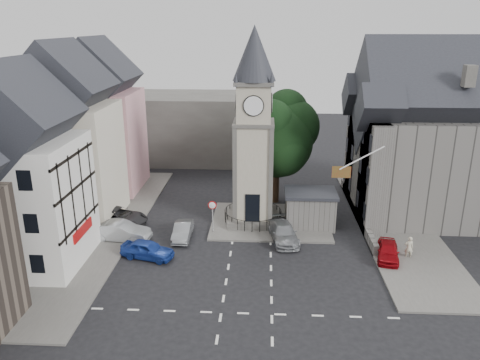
# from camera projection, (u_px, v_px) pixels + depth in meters

# --- Properties ---
(ground) EXTENTS (120.00, 120.00, 0.00)m
(ground) POSITION_uv_depth(u_px,v_px,m) (250.00, 268.00, 32.88)
(ground) COLOR black
(ground) RESTS_ON ground
(pavement_west) EXTENTS (6.00, 30.00, 0.14)m
(pavement_west) POSITION_uv_depth(u_px,v_px,m) (103.00, 227.00, 39.17)
(pavement_west) COLOR #595651
(pavement_west) RESTS_ON ground
(pavement_east) EXTENTS (6.00, 26.00, 0.14)m
(pavement_east) POSITION_uv_depth(u_px,v_px,m) (393.00, 224.00, 39.81)
(pavement_east) COLOR #595651
(pavement_east) RESTS_ON ground
(central_island) EXTENTS (10.00, 8.00, 0.16)m
(central_island) POSITION_uv_depth(u_px,v_px,m) (270.00, 221.00, 40.35)
(central_island) COLOR #595651
(central_island) RESTS_ON ground
(road_markings) EXTENTS (20.00, 8.00, 0.01)m
(road_markings) POSITION_uv_depth(u_px,v_px,m) (246.00, 313.00, 27.67)
(road_markings) COLOR silver
(road_markings) RESTS_ON ground
(clock_tower) EXTENTS (4.86, 4.86, 16.25)m
(clock_tower) POSITION_uv_depth(u_px,v_px,m) (254.00, 130.00, 37.86)
(clock_tower) COLOR #4C4944
(clock_tower) RESTS_ON ground
(stone_shelter) EXTENTS (4.30, 3.30, 3.08)m
(stone_shelter) POSITION_uv_depth(u_px,v_px,m) (310.00, 209.00, 39.24)
(stone_shelter) COLOR #5E5B57
(stone_shelter) RESTS_ON ground
(town_tree) EXTENTS (7.20, 7.20, 10.80)m
(town_tree) POSITION_uv_depth(u_px,v_px,m) (277.00, 131.00, 42.86)
(town_tree) COLOR black
(town_tree) RESTS_ON ground
(warning_sign_post) EXTENTS (0.70, 0.19, 2.85)m
(warning_sign_post) POSITION_uv_depth(u_px,v_px,m) (212.00, 211.00, 37.54)
(warning_sign_post) COLOR black
(warning_sign_post) RESTS_ON ground
(terrace_pink) EXTENTS (8.10, 7.60, 12.80)m
(terrace_pink) POSITION_uv_depth(u_px,v_px,m) (101.00, 126.00, 46.72)
(terrace_pink) COLOR pink
(terrace_pink) RESTS_ON ground
(terrace_cream) EXTENTS (8.10, 7.60, 12.80)m
(terrace_cream) POSITION_uv_depth(u_px,v_px,m) (69.00, 146.00, 39.15)
(terrace_cream) COLOR beige
(terrace_cream) RESTS_ON ground
(terrace_tudor) EXTENTS (8.10, 7.60, 12.00)m
(terrace_tudor) POSITION_uv_depth(u_px,v_px,m) (22.00, 181.00, 31.70)
(terrace_tudor) COLOR silver
(terrace_tudor) RESTS_ON ground
(backdrop_west) EXTENTS (20.00, 10.00, 8.00)m
(backdrop_west) POSITION_uv_depth(u_px,v_px,m) (162.00, 127.00, 58.72)
(backdrop_west) COLOR #4C4944
(backdrop_west) RESTS_ON ground
(east_building) EXTENTS (14.40, 11.40, 12.60)m
(east_building) POSITION_uv_depth(u_px,v_px,m) (434.00, 145.00, 40.50)
(east_building) COLOR #5E5B57
(east_building) RESTS_ON ground
(east_boundary_wall) EXTENTS (0.40, 16.00, 0.90)m
(east_boundary_wall) POSITION_uv_depth(u_px,v_px,m) (356.00, 210.00, 41.73)
(east_boundary_wall) COLOR #5E5B57
(east_boundary_wall) RESTS_ON ground
(flagpole) EXTENTS (3.68, 0.10, 2.74)m
(flagpole) POSITION_uv_depth(u_px,v_px,m) (362.00, 158.00, 34.03)
(flagpole) COLOR white
(flagpole) RESTS_ON ground
(car_west_blue) EXTENTS (4.21, 2.51, 1.34)m
(car_west_blue) POSITION_uv_depth(u_px,v_px,m) (147.00, 250.00, 34.04)
(car_west_blue) COLOR #1B3998
(car_west_blue) RESTS_ON ground
(car_west_silver) EXTENTS (4.78, 2.10, 1.53)m
(car_west_silver) POSITION_uv_depth(u_px,v_px,m) (121.00, 231.00, 36.79)
(car_west_silver) COLOR #9FA4A7
(car_west_silver) RESTS_ON ground
(car_west_grey) EXTENTS (5.76, 3.95, 1.46)m
(car_west_grey) POSITION_uv_depth(u_px,v_px,m) (117.00, 216.00, 39.73)
(car_west_grey) COLOR #2C2B2E
(car_west_grey) RESTS_ON ground
(car_island_silver) EXTENTS (1.34, 3.75, 1.23)m
(car_island_silver) POSITION_uv_depth(u_px,v_px,m) (183.00, 231.00, 37.22)
(car_island_silver) COLOR gray
(car_island_silver) RESTS_ON ground
(car_island_east) EXTENTS (2.69, 4.95, 1.36)m
(car_island_east) POSITION_uv_depth(u_px,v_px,m) (283.00, 232.00, 36.79)
(car_island_east) COLOR gray
(car_island_east) RESTS_ON ground
(car_east_red) EXTENTS (2.20, 3.95, 1.27)m
(car_east_red) POSITION_uv_depth(u_px,v_px,m) (388.00, 251.00, 33.91)
(car_east_red) COLOR #95080E
(car_east_red) RESTS_ON ground
(pedestrian) EXTENTS (0.63, 0.42, 1.73)m
(pedestrian) POSITION_uv_depth(u_px,v_px,m) (409.00, 248.00, 33.91)
(pedestrian) COLOR #BDB79C
(pedestrian) RESTS_ON ground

